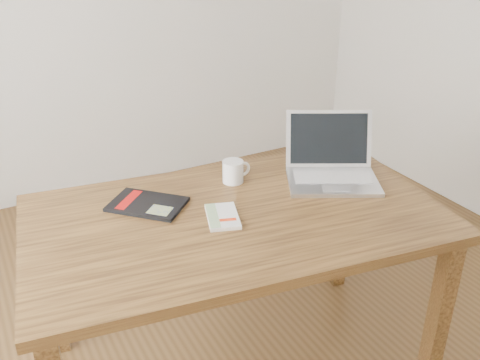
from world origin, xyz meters
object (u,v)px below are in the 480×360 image
white_guidebook (223,217)px  coffee_mug (234,171)px  laptop (331,166)px  desk (236,234)px  black_guidebook (147,204)px

white_guidebook → coffee_mug: 0.31m
laptop → coffee_mug: (-0.38, 0.16, -0.00)m
white_guidebook → laptop: (0.55, 0.09, 0.05)m
desk → white_guidebook: bearing=-164.8°
laptop → desk: bearing=-142.5°
black_guidebook → desk: bearing=-82.7°
black_guidebook → laptop: size_ratio=0.67×
desk → laptop: (0.49, 0.08, 0.14)m
black_guidebook → coffee_mug: coffee_mug is taller
white_guidebook → coffee_mug: (0.18, 0.25, 0.04)m
laptop → coffee_mug: laptop is taller
coffee_mug → laptop: bearing=-24.2°
black_guidebook → laptop: laptop is taller
laptop → white_guidebook: bearing=-142.7°
desk → coffee_mug: coffee_mug is taller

